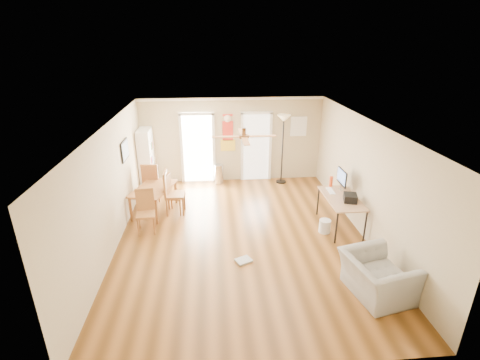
{
  "coord_description": "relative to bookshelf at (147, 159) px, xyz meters",
  "views": [
    {
      "loc": [
        -0.65,
        -6.94,
        4.21
      ],
      "look_at": [
        0.0,
        0.6,
        1.15
      ],
      "focal_mm": 26.32,
      "sensor_mm": 36.0,
      "label": 1
    }
  ],
  "objects": [
    {
      "name": "dining_table",
      "position": [
        0.4,
        -1.63,
        -0.56
      ],
      "size": [
        1.17,
        1.52,
        0.67
      ],
      "primitive_type": null,
      "rotation": [
        0.0,
        0.0,
        -0.3
      ],
      "color": "#915D2E",
      "rests_on": "floor"
    },
    {
      "name": "wall_right",
      "position": [
        5.3,
        -3.08,
        0.4
      ],
      "size": [
        0.04,
        7.0,
        2.6
      ],
      "primitive_type": null,
      "color": "beige",
      "rests_on": "floor"
    },
    {
      "name": "armchair",
      "position": [
        4.7,
        -5.21,
        -0.53
      ],
      "size": [
        1.2,
        1.3,
        0.73
      ],
      "primitive_type": "imported",
      "rotation": [
        0.0,
        0.0,
        1.78
      ],
      "color": "#9B9B96",
      "rests_on": "floor"
    },
    {
      "name": "ceiling_fan",
      "position": [
        2.55,
        -3.38,
        1.53
      ],
      "size": [
        1.24,
        1.24,
        0.2
      ],
      "primitive_type": null,
      "color": "#593819",
      "rests_on": "ceiling"
    },
    {
      "name": "orange_bottle",
      "position": [
        4.85,
        -2.17,
        0.01
      ],
      "size": [
        0.11,
        0.11,
        0.25
      ],
      "primitive_type": "cylinder",
      "rotation": [
        0.0,
        0.0,
        -0.29
      ],
      "color": "#E54314",
      "rests_on": "computer_desk"
    },
    {
      "name": "framed_poster",
      "position": [
        -0.17,
        -1.68,
        0.8
      ],
      "size": [
        0.04,
        0.66,
        0.48
      ],
      "primitive_type": "cube",
      "color": "black",
      "rests_on": "wall_left"
    },
    {
      "name": "wall_left",
      "position": [
        -0.2,
        -3.08,
        0.4
      ],
      "size": [
        0.04,
        7.0,
        2.6
      ],
      "primitive_type": null,
      "color": "beige",
      "rests_on": "floor"
    },
    {
      "name": "crown_molding",
      "position": [
        2.55,
        -3.08,
        1.66
      ],
      "size": [
        5.5,
        7.0,
        0.08
      ],
      "primitive_type": null,
      "color": "white",
      "rests_on": "wall_back"
    },
    {
      "name": "keyboard",
      "position": [
        4.75,
        -2.46,
        -0.11
      ],
      "size": [
        0.15,
        0.41,
        0.02
      ],
      "primitive_type": "cube",
      "rotation": [
        0.0,
        0.0,
        -0.04
      ],
      "color": "white",
      "rests_on": "computer_desk"
    },
    {
      "name": "dining_chair_right_a",
      "position": [
        0.95,
        -1.73,
        -0.39
      ],
      "size": [
        0.51,
        0.51,
        1.02
      ],
      "primitive_type": null,
      "rotation": [
        0.0,
        0.0,
        1.32
      ],
      "color": "#A26934",
      "rests_on": "floor"
    },
    {
      "name": "computer_desk",
      "position": [
        4.89,
        -2.85,
        -0.51
      ],
      "size": [
        0.73,
        1.45,
        0.78
      ],
      "primitive_type": null,
      "color": "tan",
      "rests_on": "floor"
    },
    {
      "name": "torchiere_lamp",
      "position": [
        4.06,
        0.07,
        0.17
      ],
      "size": [
        0.44,
        0.44,
        2.13
      ],
      "primitive_type": null,
      "rotation": [
        0.0,
        0.0,
        0.11
      ],
      "color": "black",
      "rests_on": "floor"
    },
    {
      "name": "imac",
      "position": [
        5.02,
        -2.4,
        0.14
      ],
      "size": [
        0.13,
        0.56,
        0.52
      ],
      "primitive_type": null,
      "rotation": [
        0.0,
        0.0,
        0.1
      ],
      "color": "black",
      "rests_on": "computer_desk"
    },
    {
      "name": "dining_chair_near",
      "position": [
        0.36,
        -2.66,
        -0.39
      ],
      "size": [
        0.45,
        0.45,
        1.01
      ],
      "primitive_type": null,
      "rotation": [
        0.0,
        0.0,
        0.1
      ],
      "color": "#AB6737",
      "rests_on": "floor"
    },
    {
      "name": "ceiling",
      "position": [
        2.55,
        -3.08,
        1.7
      ],
      "size": [
        5.5,
        7.0,
        0.0
      ],
      "primitive_type": null,
      "color": "silver",
      "rests_on": "floor"
    },
    {
      "name": "kitchen_doorway",
      "position": [
        1.5,
        0.4,
        0.15
      ],
      "size": [
        0.9,
        0.1,
        2.1
      ],
      "primitive_type": null,
      "color": "white",
      "rests_on": "wall_back"
    },
    {
      "name": "dining_chair_far",
      "position": [
        0.25,
        -0.85,
        -0.36
      ],
      "size": [
        0.47,
        0.47,
        1.08
      ],
      "primitive_type": null,
      "rotation": [
        0.0,
        0.0,
        3.08
      ],
      "color": "#995931",
      "rests_on": "floor"
    },
    {
      "name": "wastebasket_a",
      "position": [
        4.48,
        -3.05,
        -0.74
      ],
      "size": [
        0.33,
        0.33,
        0.31
      ],
      "primitive_type": "cylinder",
      "rotation": [
        0.0,
        0.0,
        0.25
      ],
      "color": "silver",
      "rests_on": "floor"
    },
    {
      "name": "trash_can",
      "position": [
        2.12,
        0.15,
        -0.59
      ],
      "size": [
        0.32,
        0.32,
        0.61
      ],
      "primitive_type": "cylinder",
      "rotation": [
        0.0,
        0.0,
        -0.15
      ],
      "color": "#AAABAD",
      "rests_on": "floor"
    },
    {
      "name": "bookshelf",
      "position": [
        0.0,
        0.0,
        0.0
      ],
      "size": [
        0.55,
        0.87,
        1.8
      ],
      "primitive_type": null,
      "rotation": [
        0.0,
        0.0,
        0.25
      ],
      "color": "white",
      "rests_on": "floor"
    },
    {
      "name": "wall_front",
      "position": [
        2.55,
        -6.58,
        0.4
      ],
      "size": [
        5.5,
        0.04,
        2.6
      ],
      "primitive_type": null,
      "color": "beige",
      "rests_on": "floor"
    },
    {
      "name": "floor_cloth",
      "position": [
        2.49,
        -4.05,
        -0.88
      ],
      "size": [
        0.38,
        0.35,
        0.04
      ],
      "primitive_type": "cube",
      "rotation": [
        0.0,
        0.0,
        0.45
      ],
      "color": "#A3A39E",
      "rests_on": "floor"
    },
    {
      "name": "dining_chair_right_b",
      "position": [
        0.95,
        -1.74,
        -0.33
      ],
      "size": [
        0.47,
        0.47,
        1.13
      ],
      "primitive_type": null,
      "rotation": [
        0.0,
        0.0,
        1.57
      ],
      "color": "#A26934",
      "rests_on": "floor"
    },
    {
      "name": "floor",
      "position": [
        2.55,
        -3.08,
        -0.9
      ],
      "size": [
        7.0,
        7.0,
        0.0
      ],
      "primitive_type": "plane",
      "color": "brown",
      "rests_on": "ground"
    },
    {
      "name": "wall_decal",
      "position": [
        2.43,
        0.4,
        0.65
      ],
      "size": [
        0.46,
        0.03,
        1.1
      ],
      "primitive_type": "cube",
      "color": "red",
      "rests_on": "wall_back"
    },
    {
      "name": "wall_back",
      "position": [
        2.55,
        0.42,
        0.4
      ],
      "size": [
        5.5,
        0.04,
        2.6
      ],
      "primitive_type": null,
      "color": "beige",
      "rests_on": "floor"
    },
    {
      "name": "printer",
      "position": [
        5.0,
        -3.06,
        -0.03
      ],
      "size": [
        0.36,
        0.39,
        0.17
      ],
      "primitive_type": "cube",
      "rotation": [
        0.0,
        0.0,
        -0.27
      ],
      "color": "black",
      "rests_on": "computer_desk"
    },
    {
      "name": "ac_grille",
      "position": [
        4.6,
        0.39,
        0.8
      ],
      "size": [
        0.5,
        0.04,
        0.6
      ],
      "primitive_type": "cube",
      "color": "white",
      "rests_on": "wall_back"
    },
    {
      "name": "bathroom_doorway",
      "position": [
        3.3,
        0.4,
        0.15
      ],
      "size": [
        0.8,
        0.1,
        2.1
      ],
      "primitive_type": null,
      "color": "white",
      "rests_on": "wall_back"
    }
  ]
}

